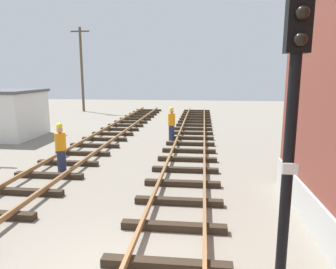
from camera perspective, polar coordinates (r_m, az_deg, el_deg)
signal_mast at (r=5.29m, az=21.60°, el=5.18°), size 0.36×0.40×5.05m
control_hut at (r=20.41m, az=-26.46°, el=3.38°), size 3.00×3.80×2.76m
utility_pole_far at (r=32.42m, az=-15.30°, el=11.48°), size 1.80×0.24×8.04m
track_worker_foreground at (r=17.50m, az=0.64°, el=1.94°), size 0.40×0.40×1.87m
track_worker_distant at (r=12.45m, az=-18.78°, el=-2.31°), size 0.40×0.40×1.87m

